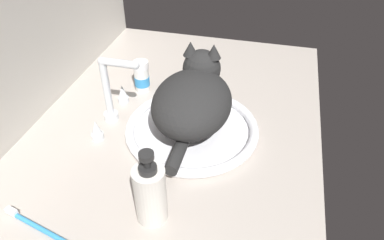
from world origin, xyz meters
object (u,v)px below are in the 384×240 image
(sink_basin, at_px, (192,129))
(cat, at_px, (194,97))
(soap_pump_bottle, at_px, (150,193))
(pill_bottle, at_px, (142,77))
(faucet, at_px, (111,96))
(toothbrush, at_px, (40,228))

(sink_basin, distance_m, cat, 0.09)
(cat, xyz_separation_m, soap_pump_bottle, (-0.31, 0.01, -0.03))
(soap_pump_bottle, relative_size, pill_bottle, 1.83)
(cat, bearing_deg, pill_bottle, 54.01)
(sink_basin, distance_m, faucet, 0.23)
(faucet, height_order, toothbrush, faucet)
(soap_pump_bottle, height_order, toothbrush, soap_pump_bottle)
(toothbrush, bearing_deg, pill_bottle, -2.16)
(soap_pump_bottle, bearing_deg, sink_basin, -2.55)
(cat, bearing_deg, sink_basin, 179.64)
(cat, distance_m, pill_bottle, 0.25)
(sink_basin, bearing_deg, pill_bottle, 50.63)
(soap_pump_bottle, bearing_deg, pill_bottle, 22.63)
(sink_basin, height_order, pill_bottle, pill_bottle)
(sink_basin, xyz_separation_m, cat, (0.02, -0.00, 0.09))
(sink_basin, bearing_deg, soap_pump_bottle, 177.45)
(pill_bottle, distance_m, toothbrush, 0.54)
(faucet, xyz_separation_m, pill_bottle, (0.16, -0.02, -0.03))
(toothbrush, bearing_deg, sink_basin, -30.60)
(sink_basin, relative_size, soap_pump_bottle, 1.99)
(cat, distance_m, soap_pump_bottle, 0.31)
(toothbrush, bearing_deg, soap_pump_bottle, -67.21)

